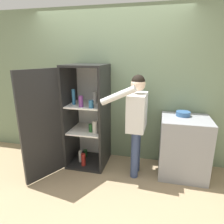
{
  "coord_description": "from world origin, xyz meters",
  "views": [
    {
      "loc": [
        0.82,
        -2.32,
        1.82
      ],
      "look_at": [
        0.12,
        0.61,
        0.94
      ],
      "focal_mm": 32.0,
      "sensor_mm": 36.0,
      "label": 1
    }
  ],
  "objects": [
    {
      "name": "wall_back",
      "position": [
        0.0,
        0.98,
        1.27
      ],
      "size": [
        7.0,
        0.06,
        2.55
      ],
      "color": "gray",
      "rests_on": "ground_plane"
    },
    {
      "name": "refrigerator",
      "position": [
        -0.39,
        0.53,
        0.83
      ],
      "size": [
        0.96,
        1.19,
        1.67
      ],
      "color": "black",
      "rests_on": "ground_plane"
    },
    {
      "name": "person",
      "position": [
        0.53,
        0.45,
        0.97
      ],
      "size": [
        0.62,
        0.59,
        1.55
      ],
      "color": "#384770",
      "rests_on": "ground_plane"
    },
    {
      "name": "ground_plane",
      "position": [
        0.0,
        0.0,
        0.0
      ],
      "size": [
        12.0,
        12.0,
        0.0
      ],
      "primitive_type": "plane",
      "color": "tan"
    },
    {
      "name": "bowl",
      "position": [
        1.2,
        0.72,
        0.95
      ],
      "size": [
        0.21,
        0.21,
        0.07
      ],
      "color": "#335B8E",
      "rests_on": "counter"
    },
    {
      "name": "counter",
      "position": [
        1.24,
        0.62,
        0.46
      ],
      "size": [
        0.7,
        0.62,
        0.92
      ],
      "color": "gray",
      "rests_on": "ground_plane"
    }
  ]
}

